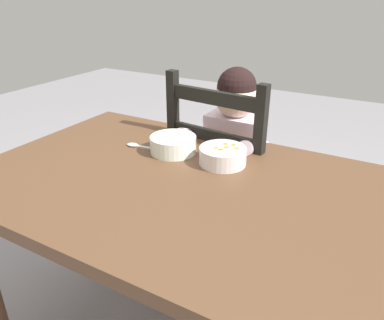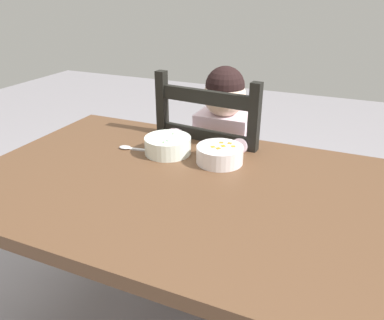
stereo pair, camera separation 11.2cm
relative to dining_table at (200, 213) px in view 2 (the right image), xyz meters
name	(u,v)px [view 2 (the right image)]	position (x,y,z in m)	size (l,w,h in m)	color
dining_table	(200,213)	(0.00, 0.00, 0.00)	(1.42, 0.84, 0.73)	brown
dining_chair	(219,184)	(-0.10, 0.47, -0.16)	(0.46, 0.46, 0.97)	black
child_figure	(221,148)	(-0.10, 0.46, 0.02)	(0.32, 0.31, 0.98)	silver
bowl_of_peas	(168,145)	(-0.19, 0.17, 0.13)	(0.16, 0.16, 0.06)	white
bowl_of_carrots	(219,154)	(0.00, 0.17, 0.13)	(0.16, 0.16, 0.06)	white
spoon	(130,148)	(-0.33, 0.15, 0.10)	(0.14, 0.04, 0.01)	silver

